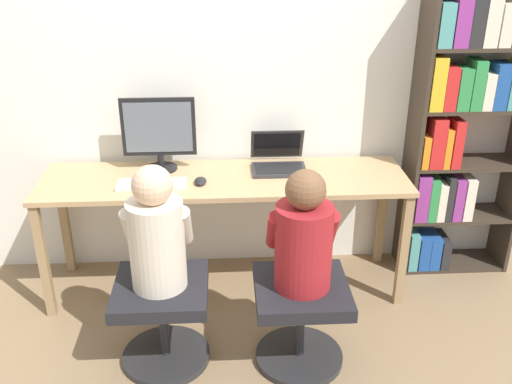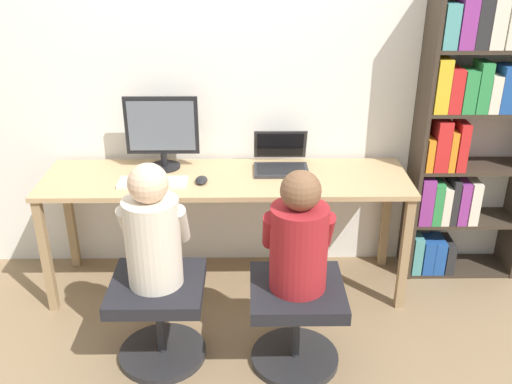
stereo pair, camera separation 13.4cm
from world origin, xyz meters
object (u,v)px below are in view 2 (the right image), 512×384
desktop_monitor (162,132)px  office_chair_left (159,311)px  keyboard (153,182)px  office_chair_right (296,315)px  bookshelf (465,135)px  laptop (281,161)px  person_at_monitor (152,232)px  person_at_laptop (299,238)px

desktop_monitor → office_chair_left: desktop_monitor is taller
office_chair_left → keyboard: bearing=98.2°
office_chair_left → office_chair_right: size_ratio=1.00×
keyboard → office_chair_left: (0.08, -0.58, -0.48)m
office_chair_left → bookshelf: (1.80, 0.84, 0.67)m
keyboard → office_chair_right: 1.12m
laptop → bookshelf: 1.14m
keyboard → office_chair_right: size_ratio=0.83×
person_at_monitor → desktop_monitor: bearing=93.5°
desktop_monitor → person_at_laptop: 1.19m
office_chair_left → office_chair_right: bearing=-3.7°
office_chair_left → office_chair_right: 0.72m
laptop → bookshelf: (1.12, 0.03, 0.16)m
laptop → bookshelf: bearing=1.7°
office_chair_left → person_at_monitor: bearing=90.0°
person_at_monitor → bookshelf: size_ratio=0.35×
desktop_monitor → office_chair_right: size_ratio=0.95×
office_chair_left → person_at_laptop: person_at_laptop is taller
laptop → office_chair_left: 1.17m
person_at_laptop → office_chair_left: bearing=176.6°
laptop → keyboard: bearing=-163.2°
office_chair_right → person_at_monitor: person_at_monitor is taller
office_chair_right → person_at_laptop: person_at_laptop is taller
keyboard → bookshelf: size_ratio=0.21×
desktop_monitor → person_at_monitor: bearing=-86.5°
laptop → bookshelf: size_ratio=0.18×
office_chair_left → person_at_monitor: 0.47m
person_at_laptop → bookshelf: (1.08, 0.88, 0.22)m
desktop_monitor → keyboard: size_ratio=1.13×
laptop → keyboard: laptop is taller
bookshelf → keyboard: bearing=-172.1°
desktop_monitor → laptop: 0.75m
person_at_laptop → keyboard: bearing=142.2°
person_at_laptop → bookshelf: size_ratio=0.34×
keyboard → person_at_laptop: size_ratio=0.64×
desktop_monitor → office_chair_right: (0.77, -0.88, -0.70)m
office_chair_right → person_at_monitor: size_ratio=0.74×
person_at_monitor → bookshelf: (1.80, 0.83, 0.20)m
person_at_laptop → bookshelf: bearing=39.2°
laptop → keyboard: size_ratio=0.83×
person_at_laptop → desktop_monitor: bearing=131.4°
desktop_monitor → person_at_monitor: desktop_monitor is taller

